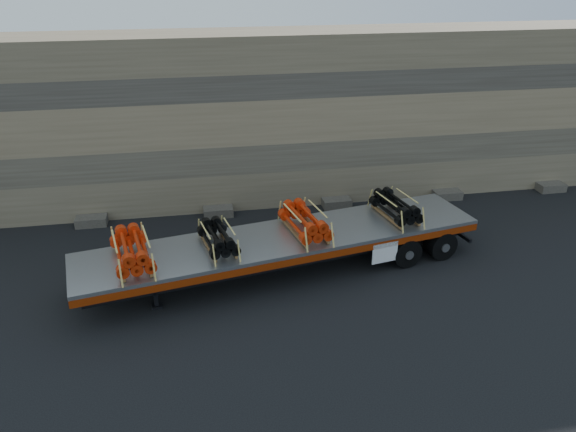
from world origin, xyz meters
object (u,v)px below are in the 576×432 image
Objects in this scene: bundle_midrear at (305,222)px; bundle_rear at (396,207)px; bundle_front at (132,251)px; trailer at (284,254)px; bundle_midfront at (218,238)px.

bundle_rear is (3.39, 0.65, -0.03)m from bundle_midrear.
bundle_midrear is at bearing 0.00° from bundle_front.
bundle_front is at bearing -180.00° from trailer.
bundle_midrear is 1.08× the size of bundle_rear.
bundle_rear is at bearing 0.00° from bundle_front.
trailer is at bearing 180.00° from bundle_rear.
bundle_front is 1.18× the size of bundle_midfront.
trailer is 2.42m from bundle_midfront.
trailer is 4.32m from bundle_rear.
bundle_midrear is at bearing -180.00° from bundle_rear.
bundle_midfront is 6.40m from bundle_rear.
bundle_midfront is 2.95m from bundle_midrear.
bundle_front is 2.63m from bundle_midfront.
bundle_front is (-4.74, -0.90, 1.07)m from trailer.
bundle_midrear reaches higher than bundle_midfront.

